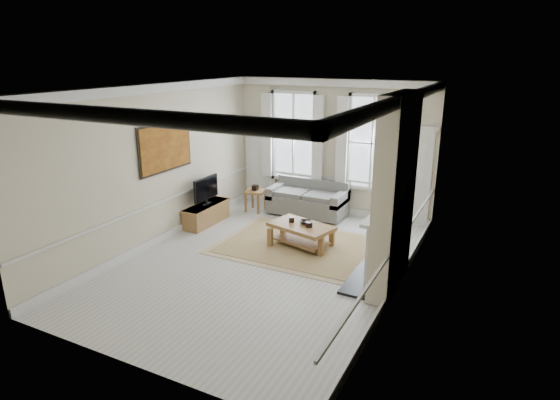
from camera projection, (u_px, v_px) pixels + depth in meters
The scene contains 23 objects.
floor at pixel (264, 263), 9.28m from camera, with size 7.20×7.20×0.00m, color #B7B5AD.
ceiling at pixel (263, 87), 8.27m from camera, with size 7.20×7.20×0.00m, color white.
back_wall at pixel (332, 147), 11.84m from camera, with size 5.20×5.20×0.00m, color beige.
left_wall at pixel (156, 166), 9.89m from camera, with size 7.20×7.20×0.00m, color beige.
right_wall at pixel (403, 199), 7.65m from camera, with size 7.20×7.20×0.00m, color beige.
window_left at pixel (294, 137), 12.19m from camera, with size 1.26×0.20×2.20m, color #B2BCC6, non-canonical shape.
window_right at pixel (372, 143), 11.28m from camera, with size 1.26×0.20×2.20m, color #B2BCC6, non-canonical shape.
door_left at pixel (261, 161), 12.85m from camera, with size 0.90×0.08×2.30m, color silver.
door_right at pixel (412, 178), 11.09m from camera, with size 0.90×0.08×2.30m, color silver.
painting at pixel (166, 147), 10.03m from camera, with size 0.05×1.66×1.06m, color #A3701C.
chimney_breast at pixel (395, 194), 7.90m from camera, with size 0.35×1.70×3.38m, color beige.
hearth at pixel (365, 278), 8.58m from camera, with size 0.55×1.50×0.05m, color black.
fireplace at pixel (378, 245), 8.29m from camera, with size 0.21×1.45×1.33m.
mirror at pixel (384, 173), 7.89m from camera, with size 0.06×1.26×1.06m, color gold.
sofa at pixel (308, 201), 11.99m from camera, with size 1.96×0.95×0.88m.
side_table at pixel (255, 194), 12.22m from camera, with size 0.57×0.57×0.57m.
rug at pixel (301, 246), 10.07m from camera, with size 3.50×2.60×0.02m, color #9E8151.
coffee_table at pixel (301, 228), 9.95m from camera, with size 1.48×1.08×0.50m.
ceramic_pot_a at pixel (292, 220), 10.06m from camera, with size 0.12×0.12×0.12m, color black.
ceramic_pot_b at pixel (309, 224), 9.78m from camera, with size 0.15×0.15×0.11m, color black.
bowl at pixel (305, 222), 9.98m from camera, with size 0.26×0.26×0.06m, color black.
tv_stand at pixel (207, 214), 11.36m from camera, with size 0.44×1.37×0.49m, color brown.
tv at pixel (206, 189), 11.16m from camera, with size 0.08×0.90×0.68m.
Camera 1 is at (4.10, -7.43, 3.96)m, focal length 30.00 mm.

